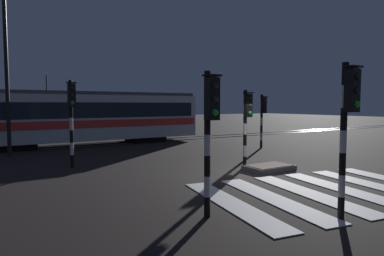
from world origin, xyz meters
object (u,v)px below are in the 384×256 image
street_lamp_trackside_left (6,53)px  tram (86,117)px  traffic_light_corner_far_right (263,113)px  traffic_light_corner_far_left (71,110)px  traffic_light_corner_near_left (210,122)px  traffic_light_median_centre (247,117)px  traffic_light_kerb_mid_left (348,117)px

street_lamp_trackside_left → tram: size_ratio=0.53×
traffic_light_corner_far_right → traffic_light_corner_far_left: (-10.44, -0.30, 0.26)m
traffic_light_corner_far_right → traffic_light_corner_near_left: traffic_light_corner_near_left is taller
traffic_light_median_centre → traffic_light_corner_far_left: size_ratio=0.89×
traffic_light_corner_near_left → street_lamp_trackside_left: size_ratio=0.41×
traffic_light_corner_far_right → traffic_light_corner_near_left: (-9.26, -7.99, 0.11)m
traffic_light_median_centre → street_lamp_trackside_left: size_ratio=0.39×
traffic_light_corner_far_left → traffic_light_corner_far_right: bearing=1.6°
traffic_light_median_centre → tram: 11.35m
traffic_light_corner_far_right → traffic_light_corner_near_left: bearing=-139.2°
traffic_light_corner_near_left → traffic_light_kerb_mid_left: (2.41, -1.62, 0.11)m
traffic_light_corner_far_right → traffic_light_kerb_mid_left: size_ratio=0.90×
traffic_light_corner_near_left → street_lamp_trackside_left: (-3.09, 12.03, 2.74)m
traffic_light_corner_far_left → traffic_light_kerb_mid_left: bearing=-68.9°
traffic_light_kerb_mid_left → traffic_light_median_centre: bearing=69.0°
traffic_light_median_centre → tram: (-3.39, 10.83, -0.26)m
traffic_light_median_centre → tram: size_ratio=0.21×
traffic_light_median_centre → street_lamp_trackside_left: street_lamp_trackside_left is taller
traffic_light_median_centre → traffic_light_corner_far_right: 6.13m
traffic_light_corner_far_right → traffic_light_corner_near_left: 12.23m
traffic_light_corner_far_left → tram: (2.37, 7.16, -0.52)m
traffic_light_corner_near_left → traffic_light_corner_far_left: (-1.18, 7.69, 0.15)m
traffic_light_median_centre → traffic_light_kerb_mid_left: 6.06m
traffic_light_corner_near_left → tram: (1.19, 14.85, -0.37)m
traffic_light_corner_far_left → traffic_light_kerb_mid_left: (3.59, -9.31, -0.04)m
traffic_light_kerb_mid_left → street_lamp_trackside_left: size_ratio=0.44×
traffic_light_corner_far_left → tram: bearing=71.7°
traffic_light_median_centre → street_lamp_trackside_left: bearing=133.8°
traffic_light_median_centre → traffic_light_corner_far_right: same height
street_lamp_trackside_left → traffic_light_corner_near_left: bearing=-75.6°
traffic_light_corner_far_left → traffic_light_kerb_mid_left: size_ratio=1.02×
traffic_light_median_centre → traffic_light_corner_near_left: bearing=-138.7°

